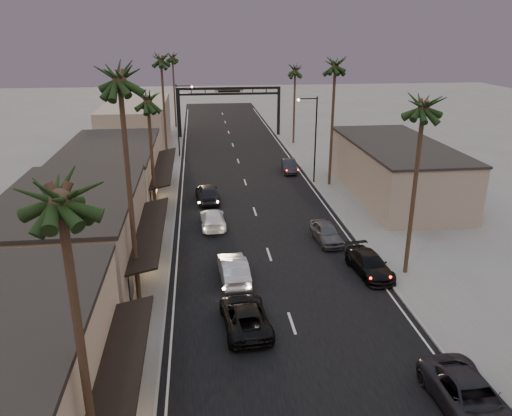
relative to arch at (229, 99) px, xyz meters
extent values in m
plane|color=slate|center=(0.00, -30.00, -5.53)|extent=(200.00, 200.00, 0.00)
cube|color=black|center=(0.00, -25.00, -5.53)|extent=(14.00, 120.00, 0.02)
cube|color=slate|center=(-9.50, -18.00, -5.47)|extent=(5.00, 92.00, 0.12)
cube|color=slate|center=(9.50, -18.00, -5.47)|extent=(5.00, 92.00, 0.12)
cube|color=gray|center=(-13.00, -44.00, -2.78)|extent=(8.00, 14.00, 5.50)
cube|color=#C0AC93|center=(-13.00, -28.00, -3.03)|extent=(8.00, 16.00, 5.00)
cube|color=gray|center=(-13.00, -5.00, -2.53)|extent=(8.00, 20.00, 6.00)
cube|color=gray|center=(14.00, -30.00, -3.03)|extent=(8.00, 18.00, 5.00)
cube|color=black|center=(-7.40, 0.00, -2.03)|extent=(0.40, 0.40, 7.00)
cube|color=black|center=(7.40, 0.00, -2.03)|extent=(0.40, 0.40, 7.00)
cube|color=black|center=(0.00, 0.00, 1.57)|extent=(15.20, 0.35, 0.35)
cube|color=black|center=(0.00, 0.00, 0.77)|extent=(15.20, 0.30, 0.30)
cube|color=beige|center=(0.00, -0.02, 1.17)|extent=(4.20, 0.12, 1.00)
cylinder|color=black|center=(7.20, -25.00, -1.03)|extent=(0.16, 0.16, 9.00)
cylinder|color=black|center=(6.20, -25.00, 3.27)|extent=(2.00, 0.12, 0.12)
sphere|color=#FFD899|center=(5.30, -25.00, 3.17)|extent=(0.30, 0.30, 0.30)
cylinder|color=black|center=(-7.20, -12.00, -1.03)|extent=(0.16, 0.16, 9.00)
cylinder|color=black|center=(-6.20, -12.00, 3.27)|extent=(2.00, 0.12, 0.12)
sphere|color=#FFD899|center=(-5.30, -12.00, 3.17)|extent=(0.30, 0.30, 0.30)
cylinder|color=#38281C|center=(-8.60, -61.00, -0.03)|extent=(0.28, 0.28, 11.00)
sphere|color=black|center=(-8.60, -61.00, 6.07)|extent=(3.20, 3.20, 3.20)
cylinder|color=#38281C|center=(-8.60, -48.00, 0.97)|extent=(0.28, 0.28, 13.00)
sphere|color=black|center=(-8.60, -48.00, 8.07)|extent=(3.20, 3.20, 3.20)
cylinder|color=#38281C|center=(-8.60, -34.00, -0.53)|extent=(0.28, 0.28, 10.00)
sphere|color=black|center=(-8.60, -34.00, 5.07)|extent=(3.20, 3.20, 3.20)
cylinder|color=#38281C|center=(-8.60, -15.00, 0.47)|extent=(0.28, 0.28, 12.00)
sphere|color=black|center=(-8.60, -15.00, 7.07)|extent=(3.20, 3.20, 3.20)
cylinder|color=#38281C|center=(8.60, -46.00, -0.03)|extent=(0.28, 0.28, 11.00)
sphere|color=black|center=(8.60, -46.00, 6.07)|extent=(3.20, 3.20, 3.20)
cylinder|color=#38281C|center=(8.60, -26.00, 0.47)|extent=(0.28, 0.28, 12.00)
sphere|color=black|center=(8.60, -26.00, 7.07)|extent=(3.20, 3.20, 3.20)
cylinder|color=#38281C|center=(8.60, -6.00, -0.53)|extent=(0.28, 0.28, 10.00)
sphere|color=black|center=(8.60, -6.00, 5.07)|extent=(3.20, 3.20, 3.20)
cylinder|color=#38281C|center=(-8.30, 8.00, -0.03)|extent=(0.28, 0.28, 11.00)
sphere|color=black|center=(-8.30, 8.00, 6.07)|extent=(3.20, 3.20, 3.20)
imported|color=black|center=(-2.61, -51.07, -4.81)|extent=(2.74, 5.33, 1.44)
imported|color=#9C9CA1|center=(-2.83, -45.57, -4.74)|extent=(1.95, 4.88, 1.58)
imported|color=white|center=(-3.85, -36.09, -4.84)|extent=(2.08, 4.82, 1.38)
imported|color=black|center=(-4.10, -29.63, -4.68)|extent=(2.46, 5.17, 1.71)
imported|color=black|center=(6.20, -58.61, -4.77)|extent=(2.74, 5.60, 1.53)
imported|color=black|center=(6.20, -45.71, -4.83)|extent=(2.53, 5.03, 1.40)
imported|color=#494A4E|center=(4.68, -40.21, -4.80)|extent=(2.02, 4.41, 1.47)
imported|color=black|center=(5.34, -20.50, -4.83)|extent=(1.78, 4.34, 1.40)
camera|label=1|loc=(-4.76, -74.46, 9.94)|focal=35.00mm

